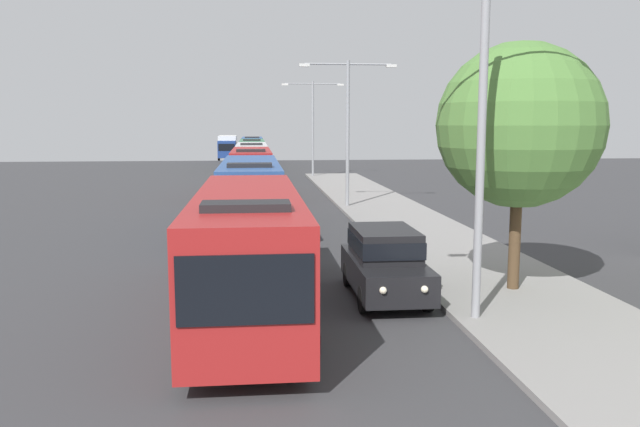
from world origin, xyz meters
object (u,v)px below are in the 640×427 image
object	(u,v)px
white_suv	(385,260)
streetlamp_near	(482,113)
bus_middle	(251,170)
roadside_tree	(520,126)
bus_lead	(248,247)
bus_second_in_line	(251,192)
bus_fourth_in_line	(252,160)
streetlamp_far	(313,119)
bus_tail_end	(252,148)
box_truck_oncoming	(228,146)
bus_rear	(252,153)
streetlamp_mid	(348,118)

from	to	relation	value
white_suv	streetlamp_near	bearing A→B (deg)	-56.07
bus_middle	roadside_tree	size ratio (longest dim) A/B	1.61
bus_lead	bus_second_in_line	bearing A→B (deg)	90.00
bus_lead	bus_second_in_line	xyz separation A→B (m)	(0.00, 13.16, 0.00)
bus_fourth_in_line	roadside_tree	xyz separation A→B (m)	(7.38, -38.51, 2.99)
bus_lead	streetlamp_far	size ratio (longest dim) A/B	1.33
bus_middle	white_suv	bearing A→B (deg)	-81.82
streetlamp_far	roadside_tree	bearing A→B (deg)	-87.18
bus_middle	bus_tail_end	xyz separation A→B (m)	(0.00, 38.87, 0.00)
white_suv	streetlamp_near	size ratio (longest dim) A/B	0.58
bus_tail_end	roadside_tree	world-z (taller)	roadside_tree
roadside_tree	bus_tail_end	bearing A→B (deg)	96.52
bus_lead	box_truck_oncoming	world-z (taller)	bus_lead
box_truck_oncoming	bus_fourth_in_line	bearing A→B (deg)	-84.21
bus_lead	streetlamp_far	bearing A→B (deg)	82.56
streetlamp_near	roadside_tree	size ratio (longest dim) A/B	1.16
bus_fourth_in_line	bus_second_in_line	bearing A→B (deg)	-90.00
bus_tail_end	box_truck_oncoming	size ratio (longest dim) A/B	1.35
bus_tail_end	white_suv	size ratio (longest dim) A/B	2.48
bus_rear	streetlamp_near	world-z (taller)	streetlamp_near
bus_tail_end	streetlamp_far	distance (m)	25.18
bus_fourth_in_line	streetlamp_near	xyz separation A→B (m)	(5.40, -41.06, 3.29)
box_truck_oncoming	white_suv	bearing A→B (deg)	-84.38
bus_middle	streetlamp_mid	distance (m)	9.36
streetlamp_near	bus_fourth_in_line	bearing A→B (deg)	97.49
streetlamp_near	streetlamp_mid	bearing A→B (deg)	90.00
streetlamp_far	roadside_tree	distance (m)	40.27
streetlamp_far	bus_middle	bearing A→B (deg)	-110.40
bus_middle	bus_fourth_in_line	xyz separation A→B (m)	(0.00, 12.81, 0.00)
bus_fourth_in_line	streetlamp_far	bearing A→B (deg)	17.59
bus_second_in_line	roadside_tree	world-z (taller)	roadside_tree
bus_fourth_in_line	white_suv	distance (m)	38.72
bus_fourth_in_line	streetlamp_mid	distance (m)	20.68
bus_rear	white_suv	xyz separation A→B (m)	(3.70, -51.65, -0.66)
bus_fourth_in_line	roadside_tree	bearing A→B (deg)	-79.15
bus_rear	streetlamp_near	bearing A→B (deg)	-84.31
white_suv	streetlamp_far	distance (m)	40.50
bus_lead	bus_middle	world-z (taller)	same
bus_lead	bus_fourth_in_line	size ratio (longest dim) A/B	0.96
bus_lead	bus_middle	distance (m)	26.80
bus_second_in_line	bus_middle	xyz separation A→B (m)	(-0.00, 13.64, -0.00)
streetlamp_near	streetlamp_mid	distance (m)	21.39
box_truck_oncoming	bus_middle	bearing A→B (deg)	-85.84
white_suv	roadside_tree	bearing A→B (deg)	0.42
bus_middle	bus_rear	xyz separation A→B (m)	(0.00, 25.92, 0.00)
bus_middle	streetlamp_far	bearing A→B (deg)	69.60
bus_fourth_in_line	bus_tail_end	world-z (taller)	same
bus_rear	box_truck_oncoming	bearing A→B (deg)	99.62
bus_tail_end	roadside_tree	xyz separation A→B (m)	(7.38, -64.57, 3.00)
roadside_tree	bus_lead	bearing A→B (deg)	-171.53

